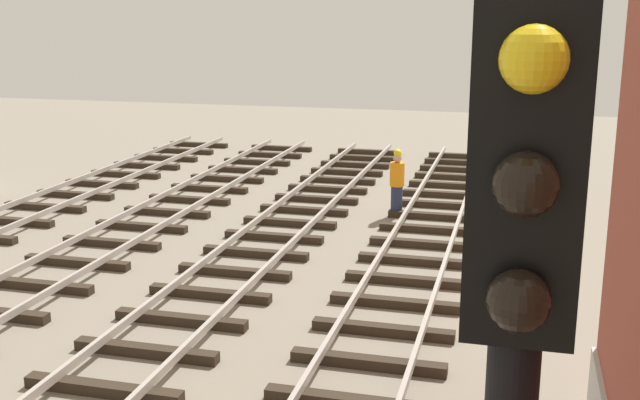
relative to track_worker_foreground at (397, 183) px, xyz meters
name	(u,v)px	position (x,y,z in m)	size (l,w,h in m)	color
track_worker_foreground	(397,183)	(0.00, 0.00, 0.00)	(0.40, 0.40, 1.87)	#262D4C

